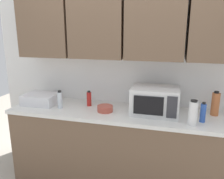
{
  "coord_description": "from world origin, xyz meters",
  "views": [
    {
      "loc": [
        0.5,
        -2.56,
        1.74
      ],
      "look_at": [
        -0.12,
        -0.25,
        1.12
      ],
      "focal_mm": 36.34,
      "sensor_mm": 36.0,
      "label": 1
    }
  ],
  "objects_px": {
    "bottle_spice_jar": "(215,104)",
    "bottle_red_sauce": "(89,99)",
    "bottle_clear_tall": "(60,100)",
    "bowl_ceramic_small": "(105,109)",
    "microwave": "(155,101)",
    "dish_rack": "(41,99)",
    "bottle_blue_cleaner": "(203,113)",
    "bottle_white_jar": "(193,113)"
  },
  "relations": [
    {
      "from": "dish_rack",
      "to": "bowl_ceramic_small",
      "type": "distance_m",
      "value": 0.81
    },
    {
      "from": "microwave",
      "to": "bottle_white_jar",
      "type": "bearing_deg",
      "value": -31.79
    },
    {
      "from": "bottle_clear_tall",
      "to": "bowl_ceramic_small",
      "type": "height_order",
      "value": "bottle_clear_tall"
    },
    {
      "from": "microwave",
      "to": "bottle_spice_jar",
      "type": "relative_size",
      "value": 1.89
    },
    {
      "from": "bottle_spice_jar",
      "to": "bowl_ceramic_small",
      "type": "relative_size",
      "value": 1.5
    },
    {
      "from": "bottle_blue_cleaner",
      "to": "dish_rack",
      "type": "bearing_deg",
      "value": 176.93
    },
    {
      "from": "bottle_spice_jar",
      "to": "bottle_white_jar",
      "type": "relative_size",
      "value": 1.06
    },
    {
      "from": "dish_rack",
      "to": "bottle_spice_jar",
      "type": "xyz_separation_m",
      "value": [
        1.93,
        0.13,
        0.06
      ]
    },
    {
      "from": "bowl_ceramic_small",
      "to": "bottle_clear_tall",
      "type": "bearing_deg",
      "value": -177.58
    },
    {
      "from": "bottle_spice_jar",
      "to": "bottle_red_sauce",
      "type": "distance_m",
      "value": 1.35
    },
    {
      "from": "bottle_white_jar",
      "to": "bottle_clear_tall",
      "type": "distance_m",
      "value": 1.4
    },
    {
      "from": "bottle_spice_jar",
      "to": "microwave",
      "type": "bearing_deg",
      "value": -169.87
    },
    {
      "from": "bottle_red_sauce",
      "to": "microwave",
      "type": "bearing_deg",
      "value": -4.22
    },
    {
      "from": "dish_rack",
      "to": "bottle_blue_cleaner",
      "type": "relative_size",
      "value": 1.95
    },
    {
      "from": "dish_rack",
      "to": "bottle_clear_tall",
      "type": "relative_size",
      "value": 1.88
    },
    {
      "from": "bottle_spice_jar",
      "to": "bottle_red_sauce",
      "type": "xyz_separation_m",
      "value": [
        -1.35,
        -0.05,
        -0.04
      ]
    },
    {
      "from": "bottle_blue_cleaner",
      "to": "bottle_red_sauce",
      "type": "relative_size",
      "value": 1.1
    },
    {
      "from": "bottle_blue_cleaner",
      "to": "bottle_red_sauce",
      "type": "xyz_separation_m",
      "value": [
        -1.21,
        0.17,
        -0.01
      ]
    },
    {
      "from": "microwave",
      "to": "bottle_spice_jar",
      "type": "xyz_separation_m",
      "value": [
        0.6,
        0.11,
        -0.02
      ]
    },
    {
      "from": "bottle_spice_jar",
      "to": "bottle_blue_cleaner",
      "type": "distance_m",
      "value": 0.27
    },
    {
      "from": "bottle_blue_cleaner",
      "to": "bottle_clear_tall",
      "type": "bearing_deg",
      "value": 179.39
    },
    {
      "from": "microwave",
      "to": "bowl_ceramic_small",
      "type": "xyz_separation_m",
      "value": [
        -0.52,
        -0.08,
        -0.11
      ]
    },
    {
      "from": "dish_rack",
      "to": "bottle_clear_tall",
      "type": "distance_m",
      "value": 0.3
    },
    {
      "from": "microwave",
      "to": "dish_rack",
      "type": "height_order",
      "value": "microwave"
    },
    {
      "from": "microwave",
      "to": "bottle_white_jar",
      "type": "relative_size",
      "value": 1.99
    },
    {
      "from": "microwave",
      "to": "bottle_clear_tall",
      "type": "bearing_deg",
      "value": -174.4
    },
    {
      "from": "dish_rack",
      "to": "bottle_blue_cleaner",
      "type": "xyz_separation_m",
      "value": [
        1.79,
        -0.1,
        0.03
      ]
    },
    {
      "from": "microwave",
      "to": "bottle_clear_tall",
      "type": "distance_m",
      "value": 1.04
    },
    {
      "from": "dish_rack",
      "to": "bottle_spice_jar",
      "type": "height_order",
      "value": "bottle_spice_jar"
    },
    {
      "from": "bottle_blue_cleaner",
      "to": "bottle_white_jar",
      "type": "bearing_deg",
      "value": -133.23
    },
    {
      "from": "bottle_blue_cleaner",
      "to": "bottle_clear_tall",
      "type": "xyz_separation_m",
      "value": [
        -1.5,
        0.02,
        0.0
      ]
    },
    {
      "from": "bottle_white_jar",
      "to": "bowl_ceramic_small",
      "type": "relative_size",
      "value": 1.42
    },
    {
      "from": "bottle_blue_cleaner",
      "to": "bottle_white_jar",
      "type": "xyz_separation_m",
      "value": [
        -0.1,
        -0.11,
        0.02
      ]
    },
    {
      "from": "bottle_blue_cleaner",
      "to": "bottle_white_jar",
      "type": "relative_size",
      "value": 0.81
    },
    {
      "from": "bottle_red_sauce",
      "to": "bowl_ceramic_small",
      "type": "height_order",
      "value": "bottle_red_sauce"
    },
    {
      "from": "bottle_spice_jar",
      "to": "bottle_clear_tall",
      "type": "relative_size",
      "value": 1.26
    },
    {
      "from": "microwave",
      "to": "bottle_clear_tall",
      "type": "relative_size",
      "value": 2.37
    },
    {
      "from": "microwave",
      "to": "bowl_ceramic_small",
      "type": "distance_m",
      "value": 0.53
    },
    {
      "from": "bottle_blue_cleaner",
      "to": "bottle_red_sauce",
      "type": "bearing_deg",
      "value": 171.87
    },
    {
      "from": "bottle_blue_cleaner",
      "to": "microwave",
      "type": "bearing_deg",
      "value": 165.66
    },
    {
      "from": "bottle_white_jar",
      "to": "bottle_spice_jar",
      "type": "bearing_deg",
      "value": 54.1
    },
    {
      "from": "bottle_blue_cleaner",
      "to": "bowl_ceramic_small",
      "type": "xyz_separation_m",
      "value": [
        -0.98,
        0.04,
        -0.06
      ]
    }
  ]
}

